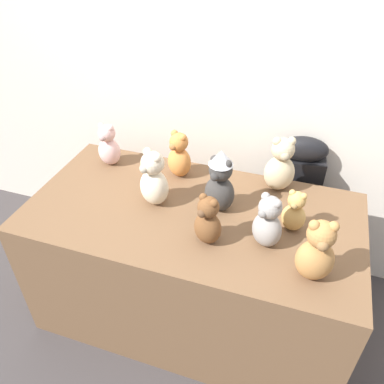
{
  "coord_description": "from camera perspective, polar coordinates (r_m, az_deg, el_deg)",
  "views": [
    {
      "loc": [
        0.47,
        -1.16,
        2.05
      ],
      "look_at": [
        0.0,
        0.25,
        0.92
      ],
      "focal_mm": 36.03,
      "sensor_mm": 36.0,
      "label": 1
    }
  ],
  "objects": [
    {
      "name": "wall_back",
      "position": [
        2.27,
        5.72,
        17.83
      ],
      "size": [
        7.0,
        0.08,
        2.6
      ],
      "primitive_type": "cube",
      "color": "silver",
      "rests_on": "ground_plane"
    },
    {
      "name": "teddy_bear_blush",
      "position": [
        2.28,
        -12.26,
        6.69
      ],
      "size": [
        0.14,
        0.12,
        0.26
      ],
      "rotation": [
        0.0,
        0.0,
        -0.08
      ],
      "color": "beige",
      "rests_on": "display_table"
    },
    {
      "name": "teddy_bear_sand",
      "position": [
        2.06,
        12.96,
        3.82
      ],
      "size": [
        0.2,
        0.18,
        0.31
      ],
      "rotation": [
        0.0,
        0.0,
        0.35
      ],
      "color": "#CCB78E",
      "rests_on": "display_table"
    },
    {
      "name": "teddy_bear_charcoal",
      "position": [
        1.86,
        4.16,
        1.52
      ],
      "size": [
        0.19,
        0.17,
        0.34
      ],
      "rotation": [
        0.0,
        0.0,
        -0.3
      ],
      "color": "#383533",
      "rests_on": "display_table"
    },
    {
      "name": "display_table",
      "position": [
        2.22,
        0.0,
        -10.71
      ],
      "size": [
        1.68,
        0.86,
        0.8
      ],
      "primitive_type": "cube",
      "color": "brown",
      "rests_on": "ground_plane"
    },
    {
      "name": "instrument_case",
      "position": [
        2.5,
        14.53,
        -2.19
      ],
      "size": [
        0.29,
        0.15,
        1.01
      ],
      "rotation": [
        0.0,
        0.0,
        0.12
      ],
      "color": "black",
      "rests_on": "ground_plane"
    },
    {
      "name": "teddy_bear_honey",
      "position": [
        1.84,
        14.92,
        -2.89
      ],
      "size": [
        0.13,
        0.12,
        0.22
      ],
      "rotation": [
        0.0,
        0.0,
        -0.2
      ],
      "color": "tan",
      "rests_on": "display_table"
    },
    {
      "name": "teddy_bear_ginger",
      "position": [
        2.13,
        -1.92,
        5.37
      ],
      "size": [
        0.18,
        0.17,
        0.27
      ],
      "rotation": [
        0.0,
        0.0,
        -0.43
      ],
      "color": "#D17F3D",
      "rests_on": "display_table"
    },
    {
      "name": "teddy_bear_caramel",
      "position": [
        1.62,
        17.98,
        -8.47
      ],
      "size": [
        0.17,
        0.15,
        0.3
      ],
      "rotation": [
        0.0,
        0.0,
        0.17
      ],
      "color": "#B27A42",
      "rests_on": "display_table"
    },
    {
      "name": "teddy_bear_chestnut",
      "position": [
        1.71,
        2.35,
        -4.35
      ],
      "size": [
        0.16,
        0.15,
        0.26
      ],
      "rotation": [
        0.0,
        0.0,
        -0.42
      ],
      "color": "brown",
      "rests_on": "display_table"
    },
    {
      "name": "teddy_bear_ash",
      "position": [
        1.72,
        11.14,
        -4.48
      ],
      "size": [
        0.18,
        0.17,
        0.27
      ],
      "rotation": [
        0.0,
        0.0,
        -0.55
      ],
      "color": "gray",
      "rests_on": "display_table"
    },
    {
      "name": "teddy_bear_cream",
      "position": [
        1.92,
        -5.7,
        1.85
      ],
      "size": [
        0.2,
        0.19,
        0.31
      ],
      "rotation": [
        0.0,
        0.0,
        -0.51
      ],
      "color": "beige",
      "rests_on": "display_table"
    },
    {
      "name": "ground_plane",
      "position": [
        2.4,
        -2.03,
        -21.34
      ],
      "size": [
        10.0,
        10.0,
        0.0
      ],
      "primitive_type": "plane",
      "color": "#3D3838"
    }
  ]
}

